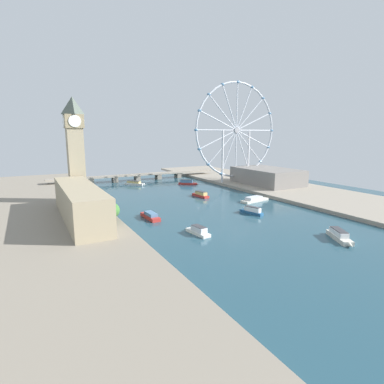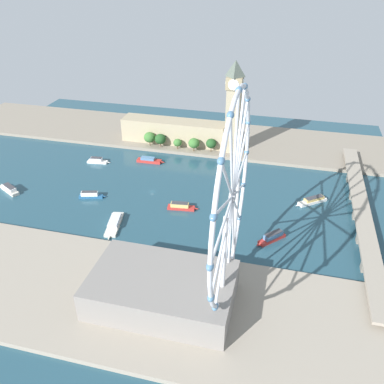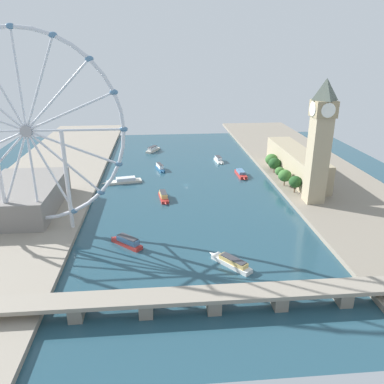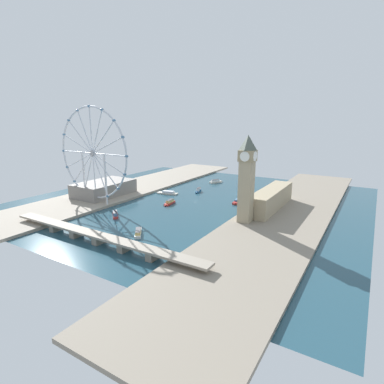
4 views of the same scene
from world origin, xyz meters
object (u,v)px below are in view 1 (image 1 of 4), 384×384
Objects in this scene: river_bridge at (137,176)px; tour_boat_3 at (200,194)px; clock_tower at (75,148)px; riverside_hall at (267,176)px; tour_boat_6 at (255,199)px; tour_boat_4 at (252,211)px; tour_boat_5 at (198,231)px; tour_boat_2 at (187,182)px; tour_boat_7 at (340,236)px; parliament_block at (80,203)px; ferris_wheel at (236,131)px; tour_boat_0 at (150,216)px; tour_boat_1 at (135,183)px.

river_bridge reaches higher than tour_boat_3.
river_bridge is (89.64, 112.16, -42.25)m from clock_tower.
riverside_hall reaches higher than tour_boat_6.
riverside_hall is 133.37m from tour_boat_4.
tour_boat_3 is 75.34m from tour_boat_4.
tour_boat_6 is (33.05, -41.40, -0.47)m from tour_boat_3.
tour_boat_4 is 0.99× the size of tour_boat_5.
tour_boat_2 is 0.93× the size of tour_boat_5.
tour_boat_7 is (-13.67, -217.33, -0.13)m from tour_boat_2.
ferris_wheel reaches higher than parliament_block.
ferris_wheel is 209.54m from tour_boat_5.
tour_boat_0 is 1.07× the size of tour_boat_1.
tour_boat_2 reaches higher than tour_boat_3.
tour_boat_3 is at bearing -170.47° from riverside_hall.
riverside_hall is (207.47, -4.52, -36.54)m from clock_tower.
tour_boat_5 is (-57.84, -98.32, -0.19)m from tour_boat_3.
tour_boat_7 is at bearing -141.99° from tour_boat_0.
clock_tower reaches higher than tour_boat_1.
parliament_block is 48.84m from tour_boat_0.
tour_boat_1 is at bearing -141.42° from tour_boat_7.
tour_boat_3 is (19.64, -133.17, -3.94)m from river_bridge.
clock_tower is 3.92× the size of tour_boat_4.
tour_boat_4 is at bearing -84.10° from river_bridge.
tour_boat_6 is (52.69, -174.57, -4.42)m from river_bridge.
river_bridge is at bearing 139.19° from ferris_wheel.
ferris_wheel is (186.56, 28.48, 15.25)m from clock_tower.
ferris_wheel is 84.85m from tour_boat_2.
clock_tower reaches higher than tour_boat_6.
tour_boat_7 is (126.09, -105.95, -12.01)m from parliament_block.
tour_boat_3 is (34.14, -98.63, 0.22)m from tour_boat_1.
tour_boat_2 is at bearing -31.78° from tour_boat_5.
clock_tower is at bearing -116.06° from tour_boat_2.
river_bridge is 8.11× the size of tour_boat_0.
tour_boat_3 is at bearing -18.93° from tour_boat_1.
ferris_wheel is 136.50m from tour_boat_1.
tour_boat_7 is (9.13, -145.90, 0.08)m from tour_boat_3.
parliament_block is 161.91m from tour_boat_1.
tour_boat_1 is 104.37m from tour_boat_3.
tour_boat_7 is at bearing 170.55° from tour_boat_4.
riverside_hall reaches higher than tour_boat_5.
parliament_block reaches higher than river_bridge.
clock_tower is 210.71m from riverside_hall.
tour_boat_3 is at bearing 18.86° from parliament_block.
riverside_hall is 165.92m from river_bridge.
ferris_wheel reaches higher than riverside_hall.
river_bridge is at bearing -17.73° from tour_boat_0.
riverside_hall is at bearing -1.25° from clock_tower.
parliament_block reaches higher than tour_boat_7.
tour_boat_5 is (-135.13, -147.81, -61.63)m from ferris_wheel.
tour_boat_5 is (-38.20, -231.49, -4.13)m from river_bridge.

